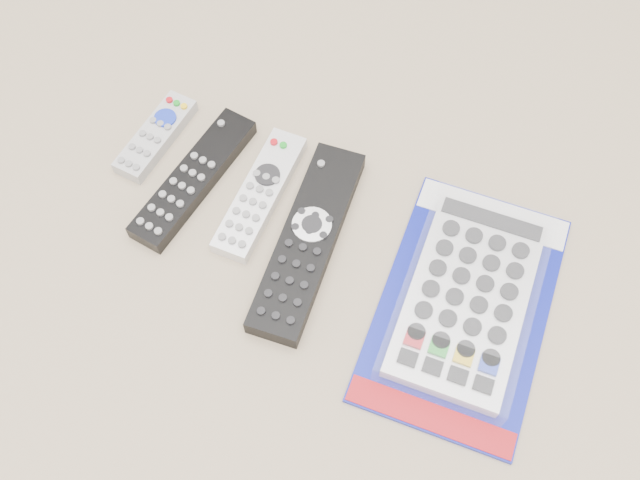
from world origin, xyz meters
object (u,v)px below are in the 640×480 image
at_px(remote_small_grey, 156,136).
at_px(jumbo_remote_packaged, 467,298).
at_px(remote_silver_dvd, 260,194).
at_px(remote_large_black, 308,240).
at_px(remote_slim_black, 193,179).

bearing_deg(remote_small_grey, jumbo_remote_packaged, -3.62).
relative_size(remote_silver_dvd, remote_large_black, 0.71).
xyz_separation_m(remote_silver_dvd, remote_large_black, (0.08, -0.04, 0.00)).
xyz_separation_m(remote_small_grey, remote_silver_dvd, (0.15, -0.02, 0.00)).
height_order(remote_slim_black, jumbo_remote_packaged, jumbo_remote_packaged).
height_order(remote_small_grey, remote_silver_dvd, same).
bearing_deg(remote_large_black, remote_silver_dvd, 150.47).
bearing_deg(remote_silver_dvd, remote_slim_black, -172.02).
bearing_deg(remote_slim_black, remote_large_black, -0.97).
xyz_separation_m(remote_slim_black, remote_large_black, (0.16, -0.02, 0.00)).
xyz_separation_m(remote_small_grey, remote_large_black, (0.23, -0.06, 0.00)).
bearing_deg(remote_large_black, jumbo_remote_packaged, -4.27).
distance_m(remote_small_grey, remote_slim_black, 0.08).
height_order(remote_silver_dvd, remote_large_black, remote_large_black).
distance_m(remote_small_grey, jumbo_remote_packaged, 0.42).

